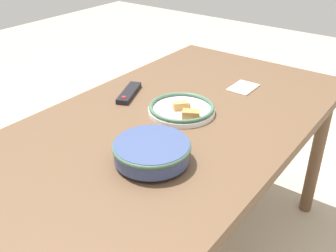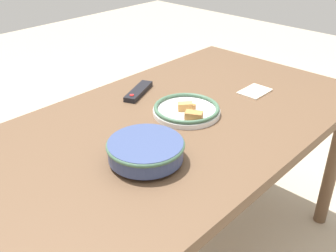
# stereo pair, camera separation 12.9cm
# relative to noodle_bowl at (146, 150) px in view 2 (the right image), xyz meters

# --- Properties ---
(dining_table) EXTENTS (1.60, 0.86, 0.72)m
(dining_table) POSITION_rel_noodle_bowl_xyz_m (0.23, 0.11, -0.11)
(dining_table) COLOR brown
(dining_table) RESTS_ON ground_plane
(noodle_bowl) EXTENTS (0.23, 0.23, 0.07)m
(noodle_bowl) POSITION_rel_noodle_bowl_xyz_m (0.00, 0.00, 0.00)
(noodle_bowl) COLOR #384775
(noodle_bowl) RESTS_ON dining_table
(food_plate) EXTENTS (0.25, 0.25, 0.05)m
(food_plate) POSITION_rel_noodle_bowl_xyz_m (0.32, 0.11, -0.02)
(food_plate) COLOR white
(food_plate) RESTS_ON dining_table
(tv_remote) EXTENTS (0.19, 0.12, 0.02)m
(tv_remote) POSITION_rel_noodle_bowl_xyz_m (0.32, 0.37, -0.03)
(tv_remote) COLOR black
(tv_remote) RESTS_ON dining_table
(folded_napkin) EXTENTS (0.13, 0.09, 0.01)m
(folded_napkin) POSITION_rel_noodle_bowl_xyz_m (0.66, 0.04, -0.04)
(folded_napkin) COLOR beige
(folded_napkin) RESTS_ON dining_table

